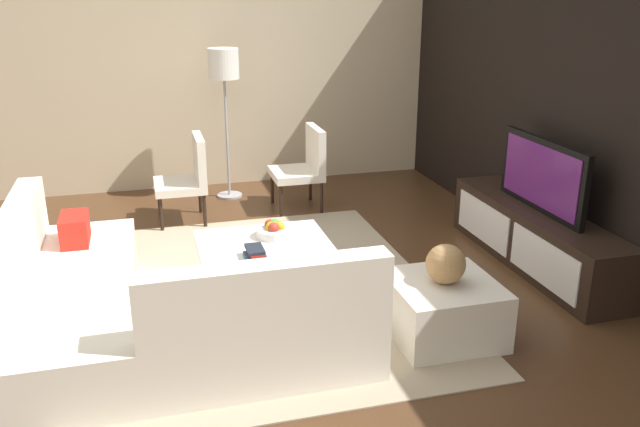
{
  "coord_description": "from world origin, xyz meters",
  "views": [
    {
      "loc": [
        4.54,
        -0.73,
        2.28
      ],
      "look_at": [
        -0.28,
        0.58,
        0.54
      ],
      "focal_mm": 37.02,
      "sensor_mm": 36.0,
      "label": 1
    }
  ],
  "objects_px": {
    "accent_chair_near": "(189,174)",
    "accent_chair_far": "(305,163)",
    "coffee_table": "(266,267)",
    "television": "(542,175)",
    "ottoman": "(443,309)",
    "book_stack": "(255,253)",
    "fruit_bowl": "(274,230)",
    "sectional_couch": "(135,308)",
    "decorative_ball": "(446,264)",
    "media_console": "(535,238)",
    "floor_lamp": "(224,73)"
  },
  "relations": [
    {
      "from": "accent_chair_near",
      "to": "accent_chair_far",
      "type": "distance_m",
      "value": 1.22
    },
    {
      "from": "coffee_table",
      "to": "television",
      "type": "bearing_deg",
      "value": 87.51
    },
    {
      "from": "ottoman",
      "to": "book_stack",
      "type": "xyz_separation_m",
      "value": [
        -0.78,
        -1.14,
        0.22
      ]
    },
    {
      "from": "fruit_bowl",
      "to": "sectional_couch",
      "type": "bearing_deg",
      "value": -54.34
    },
    {
      "from": "fruit_bowl",
      "to": "television",
      "type": "bearing_deg",
      "value": 82.75
    },
    {
      "from": "accent_chair_far",
      "to": "book_stack",
      "type": "distance_m",
      "value": 2.33
    },
    {
      "from": "decorative_ball",
      "to": "book_stack",
      "type": "distance_m",
      "value": 1.38
    },
    {
      "from": "media_console",
      "to": "accent_chair_far",
      "type": "xyz_separation_m",
      "value": [
        -2.02,
        -1.51,
        0.24
      ]
    },
    {
      "from": "media_console",
      "to": "sectional_couch",
      "type": "height_order",
      "value": "sectional_couch"
    },
    {
      "from": "media_console",
      "to": "decorative_ball",
      "type": "height_order",
      "value": "decorative_ball"
    },
    {
      "from": "ottoman",
      "to": "fruit_bowl",
      "type": "bearing_deg",
      "value": -141.96
    },
    {
      "from": "floor_lamp",
      "to": "ottoman",
      "type": "bearing_deg",
      "value": 15.4
    },
    {
      "from": "accent_chair_near",
      "to": "book_stack",
      "type": "distance_m",
      "value": 2.06
    },
    {
      "from": "decorative_ball",
      "to": "media_console",
      "type": "bearing_deg",
      "value": 125.21
    },
    {
      "from": "coffee_table",
      "to": "floor_lamp",
      "type": "xyz_separation_m",
      "value": [
        -2.51,
        0.05,
        1.18
      ]
    },
    {
      "from": "ottoman",
      "to": "coffee_table",
      "type": "bearing_deg",
      "value": -134.36
    },
    {
      "from": "floor_lamp",
      "to": "fruit_bowl",
      "type": "bearing_deg",
      "value": 1.11
    },
    {
      "from": "sectional_couch",
      "to": "accent_chair_near",
      "type": "distance_m",
      "value": 2.48
    },
    {
      "from": "ottoman",
      "to": "fruit_bowl",
      "type": "xyz_separation_m",
      "value": [
        -1.18,
        -0.92,
        0.24
      ]
    },
    {
      "from": "television",
      "to": "coffee_table",
      "type": "relative_size",
      "value": 1.13
    },
    {
      "from": "television",
      "to": "sectional_couch",
      "type": "distance_m",
      "value": 3.36
    },
    {
      "from": "television",
      "to": "sectional_couch",
      "type": "relative_size",
      "value": 0.5
    },
    {
      "from": "decorative_ball",
      "to": "sectional_couch",
      "type": "bearing_deg",
      "value": -101.38
    },
    {
      "from": "television",
      "to": "fruit_bowl",
      "type": "height_order",
      "value": "television"
    },
    {
      "from": "media_console",
      "to": "decorative_ball",
      "type": "xyz_separation_m",
      "value": [
        0.9,
        -1.27,
        0.28
      ]
    },
    {
      "from": "fruit_bowl",
      "to": "media_console",
      "type": "bearing_deg",
      "value": 82.74
    },
    {
      "from": "media_console",
      "to": "fruit_bowl",
      "type": "bearing_deg",
      "value": -97.26
    },
    {
      "from": "accent_chair_far",
      "to": "television",
      "type": "bearing_deg",
      "value": 39.81
    },
    {
      "from": "accent_chair_near",
      "to": "fruit_bowl",
      "type": "distance_m",
      "value": 1.71
    },
    {
      "from": "fruit_bowl",
      "to": "floor_lamp",
      "type": "bearing_deg",
      "value": -178.89
    },
    {
      "from": "accent_chair_far",
      "to": "decorative_ball",
      "type": "bearing_deg",
      "value": 7.61
    },
    {
      "from": "fruit_bowl",
      "to": "decorative_ball",
      "type": "distance_m",
      "value": 1.5
    },
    {
      "from": "fruit_bowl",
      "to": "accent_chair_far",
      "type": "bearing_deg",
      "value": 158.36
    },
    {
      "from": "sectional_couch",
      "to": "accent_chair_near",
      "type": "relative_size",
      "value": 2.65
    },
    {
      "from": "coffee_table",
      "to": "ottoman",
      "type": "distance_m",
      "value": 1.43
    },
    {
      "from": "floor_lamp",
      "to": "accent_chair_far",
      "type": "xyz_separation_m",
      "value": [
        0.6,
        0.73,
        -0.9
      ]
    },
    {
      "from": "ottoman",
      "to": "accent_chair_far",
      "type": "relative_size",
      "value": 0.8
    },
    {
      "from": "coffee_table",
      "to": "floor_lamp",
      "type": "height_order",
      "value": "floor_lamp"
    },
    {
      "from": "accent_chair_near",
      "to": "floor_lamp",
      "type": "bearing_deg",
      "value": 145.69
    },
    {
      "from": "floor_lamp",
      "to": "ottoman",
      "type": "distance_m",
      "value": 3.83
    },
    {
      "from": "accent_chair_near",
      "to": "media_console",
      "type": "bearing_deg",
      "value": 55.09
    },
    {
      "from": "accent_chair_far",
      "to": "book_stack",
      "type": "relative_size",
      "value": 4.06
    },
    {
      "from": "fruit_bowl",
      "to": "book_stack",
      "type": "bearing_deg",
      "value": -28.24
    },
    {
      "from": "decorative_ball",
      "to": "book_stack",
      "type": "relative_size",
      "value": 1.25
    },
    {
      "from": "accent_chair_near",
      "to": "decorative_ball",
      "type": "distance_m",
      "value": 3.16
    },
    {
      "from": "coffee_table",
      "to": "accent_chair_far",
      "type": "relative_size",
      "value": 1.17
    },
    {
      "from": "floor_lamp",
      "to": "ottoman",
      "type": "relative_size",
      "value": 2.35
    },
    {
      "from": "floor_lamp",
      "to": "fruit_bowl",
      "type": "xyz_separation_m",
      "value": [
        2.34,
        0.05,
        -0.95
      ]
    },
    {
      "from": "coffee_table",
      "to": "accent_chair_far",
      "type": "distance_m",
      "value": 2.09
    },
    {
      "from": "media_console",
      "to": "ottoman",
      "type": "xyz_separation_m",
      "value": [
        0.9,
        -1.27,
        -0.05
      ]
    }
  ]
}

